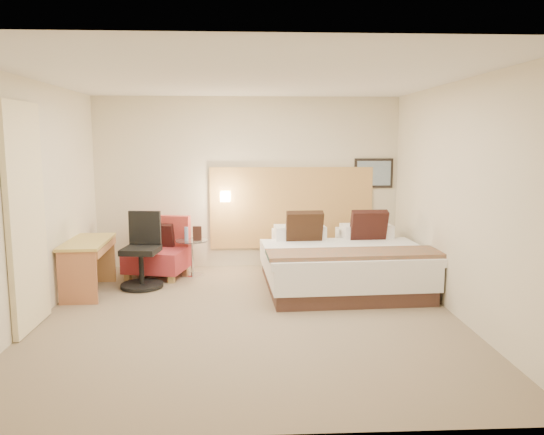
{
  "coord_description": "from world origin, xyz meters",
  "views": [
    {
      "loc": [
        -0.03,
        -5.92,
        2.04
      ],
      "look_at": [
        0.29,
        0.62,
        1.07
      ],
      "focal_mm": 35.0,
      "sensor_mm": 36.0,
      "label": 1
    }
  ],
  "objects_px": {
    "lounge_chair": "(158,253)",
    "desk": "(89,252)",
    "side_table": "(192,256)",
    "desk_chair": "(142,257)",
    "bed": "(341,263)"
  },
  "relations": [
    {
      "from": "lounge_chair",
      "to": "desk",
      "type": "distance_m",
      "value": 1.17
    },
    {
      "from": "lounge_chair",
      "to": "side_table",
      "type": "xyz_separation_m",
      "value": [
        0.51,
        -0.05,
        -0.05
      ]
    },
    {
      "from": "lounge_chair",
      "to": "desk_chair",
      "type": "relative_size",
      "value": 0.94
    },
    {
      "from": "desk",
      "to": "desk_chair",
      "type": "bearing_deg",
      "value": 21.48
    },
    {
      "from": "lounge_chair",
      "to": "desk",
      "type": "xyz_separation_m",
      "value": [
        -0.77,
        -0.86,
        0.21
      ]
    },
    {
      "from": "side_table",
      "to": "desk_chair",
      "type": "distance_m",
      "value": 0.85
    },
    {
      "from": "bed",
      "to": "desk",
      "type": "height_order",
      "value": "bed"
    },
    {
      "from": "lounge_chair",
      "to": "side_table",
      "type": "height_order",
      "value": "lounge_chair"
    },
    {
      "from": "lounge_chair",
      "to": "side_table",
      "type": "relative_size",
      "value": 1.78
    },
    {
      "from": "bed",
      "to": "side_table",
      "type": "height_order",
      "value": "bed"
    },
    {
      "from": "bed",
      "to": "lounge_chair",
      "type": "distance_m",
      "value": 2.73
    },
    {
      "from": "desk",
      "to": "bed",
      "type": "bearing_deg",
      "value": 1.75
    },
    {
      "from": "bed",
      "to": "side_table",
      "type": "relative_size",
      "value": 4.08
    },
    {
      "from": "bed",
      "to": "lounge_chair",
      "type": "xyz_separation_m",
      "value": [
        -2.63,
        0.76,
        0.01
      ]
    },
    {
      "from": "side_table",
      "to": "desk_chair",
      "type": "height_order",
      "value": "desk_chair"
    }
  ]
}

